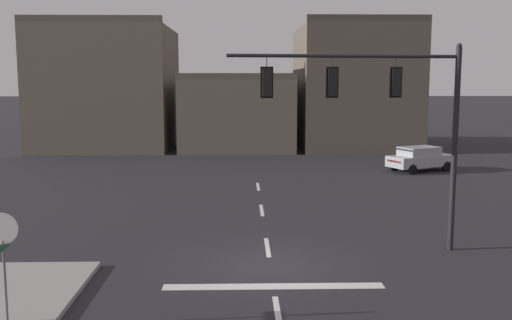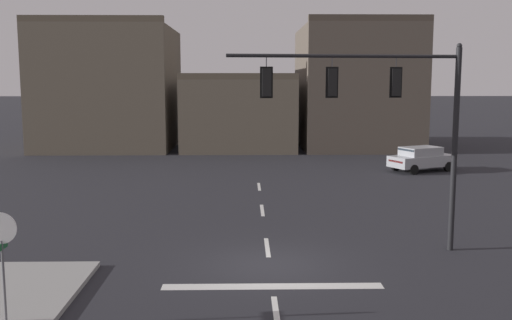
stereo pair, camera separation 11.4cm
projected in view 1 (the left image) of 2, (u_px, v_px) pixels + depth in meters
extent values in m
plane|color=#232328|center=(270.00, 265.00, 18.92)|extent=(400.00, 400.00, 0.00)
cube|color=silver|center=(274.00, 286.00, 16.94)|extent=(6.40, 0.50, 0.01)
cube|color=silver|center=(278.00, 314.00, 14.95)|extent=(0.16, 2.40, 0.01)
cube|color=silver|center=(267.00, 247.00, 20.90)|extent=(0.16, 2.40, 0.01)
cube|color=silver|center=(262.00, 210.00, 26.84)|extent=(0.16, 2.40, 0.01)
cube|color=silver|center=(258.00, 187.00, 32.78)|extent=(0.16, 2.40, 0.01)
cylinder|color=black|center=(454.00, 151.00, 20.15)|extent=(0.20, 0.20, 7.01)
cylinder|color=black|center=(345.00, 56.00, 19.25)|extent=(7.82, 0.88, 0.12)
sphere|color=black|center=(459.00, 46.00, 19.67)|extent=(0.18, 0.18, 0.18)
cylinder|color=#56565B|center=(396.00, 63.00, 19.49)|extent=(0.03, 0.03, 0.35)
cube|color=black|center=(396.00, 82.00, 19.57)|extent=(0.32, 0.27, 0.90)
sphere|color=red|center=(395.00, 74.00, 19.66)|extent=(0.20, 0.20, 0.20)
sphere|color=#2D2314|center=(394.00, 82.00, 19.70)|extent=(0.20, 0.20, 0.20)
sphere|color=black|center=(394.00, 91.00, 19.74)|extent=(0.20, 0.20, 0.20)
cube|color=black|center=(396.00, 82.00, 19.55)|extent=(0.42, 0.07, 1.02)
cylinder|color=#56565B|center=(332.00, 63.00, 19.23)|extent=(0.03, 0.03, 0.35)
cube|color=black|center=(332.00, 82.00, 19.31)|extent=(0.32, 0.27, 0.90)
sphere|color=red|center=(331.00, 74.00, 19.40)|extent=(0.20, 0.20, 0.20)
sphere|color=#2D2314|center=(331.00, 82.00, 19.44)|extent=(0.20, 0.20, 0.20)
sphere|color=black|center=(331.00, 91.00, 19.48)|extent=(0.20, 0.20, 0.20)
cube|color=black|center=(332.00, 82.00, 19.29)|extent=(0.42, 0.07, 1.02)
cylinder|color=#56565B|center=(267.00, 63.00, 18.97)|extent=(0.03, 0.03, 0.35)
cube|color=black|center=(267.00, 82.00, 19.05)|extent=(0.32, 0.27, 0.90)
sphere|color=red|center=(266.00, 74.00, 19.14)|extent=(0.20, 0.20, 0.20)
sphere|color=#2D2314|center=(266.00, 82.00, 19.18)|extent=(0.20, 0.20, 0.20)
sphere|color=black|center=(266.00, 91.00, 19.22)|extent=(0.20, 0.20, 0.20)
cube|color=black|center=(267.00, 82.00, 19.03)|extent=(0.42, 0.07, 1.02)
cylinder|color=#56565B|center=(5.00, 285.00, 13.98)|extent=(0.06, 0.06, 2.15)
cylinder|color=white|center=(2.00, 229.00, 13.79)|extent=(0.76, 0.03, 0.76)
cylinder|color=#B21414|center=(2.00, 228.00, 13.81)|extent=(0.68, 0.03, 0.68)
cube|color=#19592D|center=(3.00, 247.00, 13.85)|extent=(0.02, 0.64, 0.16)
cube|color=#9EA0A5|center=(421.00, 161.00, 38.28)|extent=(4.75, 3.51, 0.70)
cube|color=#9EA0A5|center=(419.00, 151.00, 38.13)|extent=(2.91, 2.50, 0.56)
cube|color=#2D3842|center=(428.00, 151.00, 38.47)|extent=(0.87, 1.48, 0.47)
cube|color=#2D3842|center=(405.00, 152.00, 37.61)|extent=(0.85, 1.47, 0.46)
cylinder|color=black|center=(428.00, 163.00, 39.73)|extent=(0.67, 0.47, 0.64)
cylinder|color=black|center=(447.00, 167.00, 38.22)|extent=(0.67, 0.47, 0.64)
cylinder|color=black|center=(394.00, 166.00, 38.43)|extent=(0.67, 0.47, 0.64)
cylinder|color=black|center=(412.00, 170.00, 36.93)|extent=(0.67, 0.47, 0.64)
sphere|color=silver|center=(439.00, 157.00, 39.75)|extent=(0.16, 0.16, 0.16)
sphere|color=silver|center=(452.00, 159.00, 38.73)|extent=(0.16, 0.16, 0.16)
cube|color=maroon|center=(394.00, 161.00, 37.30)|extent=(0.62, 1.25, 0.12)
cube|color=#665B4C|center=(108.00, 88.00, 51.47)|extent=(11.19, 11.92, 10.37)
cube|color=brown|center=(89.00, 19.00, 45.13)|extent=(11.19, 0.60, 0.50)
cube|color=#665B4C|center=(237.00, 114.00, 50.64)|extent=(9.52, 9.08, 5.96)
cube|color=brown|center=(237.00, 76.00, 46.00)|extent=(9.52, 0.60, 0.50)
cube|color=brown|center=(353.00, 88.00, 52.15)|extent=(9.73, 12.24, 10.46)
cube|color=#493F35|center=(369.00, 18.00, 45.64)|extent=(9.73, 0.60, 0.50)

